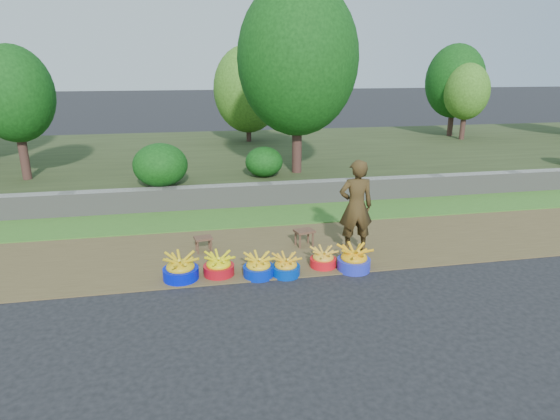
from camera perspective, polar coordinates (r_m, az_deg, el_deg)
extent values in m
plane|color=black|center=(7.57, 3.21, -8.24)|extent=(120.00, 120.00, 0.00)
cube|color=brown|center=(8.68, 1.20, -4.70)|extent=(80.00, 2.50, 0.02)
cube|color=#3E7527|center=(10.53, -1.09, -0.65)|extent=(80.00, 1.50, 0.04)
cube|color=gray|center=(11.26, -1.84, 1.90)|extent=(80.00, 0.35, 0.55)
cube|color=#323F1F|center=(16.00, -4.68, 6.38)|extent=(80.00, 10.00, 0.50)
cylinder|color=#3F2720|center=(20.41, 20.14, 10.54)|extent=(0.21, 0.21, 1.46)
ellipsoid|color=#114711|center=(20.32, 20.56, 14.50)|extent=(2.28, 2.28, 2.85)
cylinder|color=#3F2720|center=(17.80, -3.84, 10.19)|extent=(0.18, 0.18, 1.15)
ellipsoid|color=#407820|center=(17.69, -3.93, 14.47)|extent=(2.51, 2.51, 3.14)
cylinder|color=#3F2720|center=(19.58, 21.43, 9.91)|extent=(0.19, 0.19, 1.29)
ellipsoid|color=#407820|center=(19.49, 21.80, 13.25)|extent=(1.68, 1.68, 2.10)
cylinder|color=#3F2720|center=(12.45, 2.08, 9.10)|extent=(0.26, 0.26, 1.98)
ellipsoid|color=#114711|center=(12.32, 2.18, 17.93)|extent=(3.06, 3.06, 3.83)
cylinder|color=#3F2720|center=(13.31, -28.86, 6.54)|extent=(0.22, 0.22, 1.54)
ellipsoid|color=#114711|center=(13.17, -29.70, 12.18)|extent=(1.85, 1.85, 2.31)
ellipsoid|color=#114711|center=(11.39, -14.39, 5.34)|extent=(1.27, 1.27, 1.02)
ellipsoid|color=#114711|center=(12.05, -1.96, 5.89)|extent=(0.96, 0.96, 0.77)
cylinder|color=#0010D2|center=(7.62, -11.98, -7.63)|extent=(0.56, 0.56, 0.20)
ellipsoid|color=gold|center=(7.55, -12.06, -6.55)|extent=(0.49, 0.49, 0.32)
cylinder|color=#AF0E19|center=(7.67, -7.46, -7.29)|extent=(0.50, 0.50, 0.18)
ellipsoid|color=yellow|center=(7.61, -7.50, -6.34)|extent=(0.44, 0.44, 0.28)
cylinder|color=#0223B8|center=(7.58, -2.64, -7.47)|extent=(0.49, 0.49, 0.18)
ellipsoid|color=yellow|center=(7.52, -2.66, -6.51)|extent=(0.43, 0.43, 0.28)
cylinder|color=#0031A8|center=(7.61, 0.71, -7.38)|extent=(0.46, 0.46, 0.17)
ellipsoid|color=gold|center=(7.56, 0.71, -6.50)|extent=(0.40, 0.40, 0.26)
cylinder|color=red|center=(7.93, 5.27, -6.42)|extent=(0.44, 0.44, 0.16)
ellipsoid|color=gold|center=(7.89, 5.30, -5.59)|extent=(0.39, 0.39, 0.25)
cylinder|color=#222FC9|center=(7.89, 8.96, -6.56)|extent=(0.55, 0.55, 0.20)
ellipsoid|color=#FBA20F|center=(7.83, 9.01, -5.53)|extent=(0.48, 0.48, 0.31)
cube|color=#533627|center=(8.54, -9.34, -3.40)|extent=(0.35, 0.29, 0.04)
cylinder|color=#533627|center=(8.49, -9.98, -4.55)|extent=(0.03, 0.03, 0.24)
cylinder|color=#533627|center=(8.53, -8.40, -4.36)|extent=(0.03, 0.03, 0.24)
cylinder|color=#533627|center=(8.64, -10.19, -4.16)|extent=(0.03, 0.03, 0.24)
cylinder|color=#533627|center=(8.68, -8.63, -3.98)|extent=(0.03, 0.03, 0.24)
cube|color=#533627|center=(8.70, 2.98, -2.57)|extent=(0.40, 0.34, 0.04)
cylinder|color=#533627|center=(8.62, 2.44, -3.85)|extent=(0.04, 0.04, 0.27)
cylinder|color=#533627|center=(8.74, 4.02, -3.59)|extent=(0.04, 0.04, 0.27)
cylinder|color=#533627|center=(8.77, 1.91, -3.46)|extent=(0.04, 0.04, 0.27)
cylinder|color=#533627|center=(8.89, 3.46, -3.20)|extent=(0.04, 0.04, 0.27)
imported|color=black|center=(8.38, 9.23, 0.44)|extent=(0.64, 0.45, 1.69)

